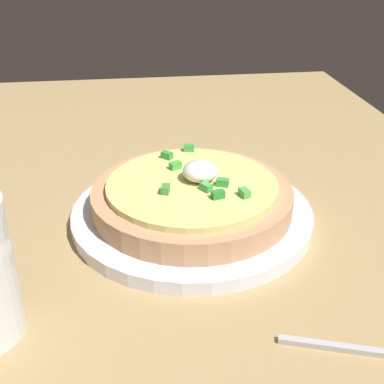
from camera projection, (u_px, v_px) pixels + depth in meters
The scene contains 4 objects.
dining_table at pixel (177, 250), 52.94cm from camera, with size 126.93×79.81×2.78cm, color tan.
plate at pixel (192, 214), 55.49cm from camera, with size 26.45×26.45×1.50cm, color white.
pizza at pixel (192, 195), 54.41cm from camera, with size 21.85×21.85×5.30cm.
fork at pixel (366, 351), 38.28cm from camera, with size 4.49×10.99×0.50cm.
Camera 1 is at (-43.56, 4.13, 31.88)cm, focal length 46.70 mm.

